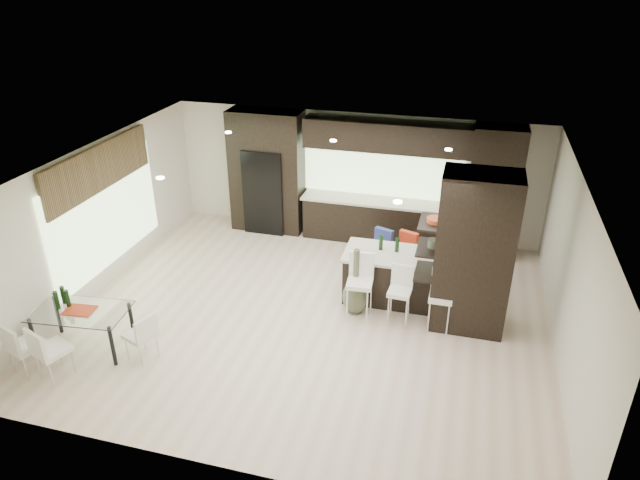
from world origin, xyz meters
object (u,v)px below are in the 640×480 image
(stool_mid, at_px, (399,302))
(kitchen_island, at_px, (405,278))
(stool_left, at_px, (359,294))
(bench, at_px, (397,265))
(dining_table, at_px, (84,330))
(stool_right, at_px, (440,307))
(chair_end, at_px, (141,338))
(chair_far, at_px, (27,349))
(floor_vase, at_px, (356,282))
(chair_near, at_px, (53,353))

(stool_mid, bearing_deg, kitchen_island, 93.26)
(stool_left, xyz_separation_m, bench, (0.43, 1.58, -0.21))
(bench, xyz_separation_m, dining_table, (-4.44, -3.53, 0.08))
(stool_right, bearing_deg, chair_end, -155.46)
(kitchen_island, distance_m, dining_table, 5.42)
(kitchen_island, height_order, chair_far, kitchen_island)
(stool_left, height_order, dining_table, stool_left)
(stool_right, relative_size, bench, 0.62)
(kitchen_island, xyz_separation_m, stool_mid, (0.00, -0.76, -0.04))
(floor_vase, xyz_separation_m, chair_near, (-3.90, -2.82, -0.20))
(bench, height_order, floor_vase, floor_vase)
(bench, xyz_separation_m, chair_near, (-4.44, -4.24, 0.15))
(chair_far, bearing_deg, bench, 59.66)
(kitchen_island, relative_size, stool_right, 2.55)
(chair_near, bearing_deg, kitchen_island, 57.51)
(stool_right, xyz_separation_m, chair_near, (-5.35, -2.69, -0.02))
(kitchen_island, relative_size, chair_near, 2.65)
(stool_right, distance_m, floor_vase, 1.46)
(stool_right, height_order, floor_vase, floor_vase)
(chair_near, xyz_separation_m, chair_far, (-0.45, 0.00, -0.01))
(dining_table, bearing_deg, stool_right, 13.98)
(bench, relative_size, dining_table, 0.96)
(floor_vase, height_order, chair_near, floor_vase)
(stool_mid, height_order, floor_vase, floor_vase)
(floor_vase, bearing_deg, dining_table, -151.55)
(floor_vase, bearing_deg, stool_left, -57.75)
(kitchen_island, xyz_separation_m, stool_left, (-0.67, -0.78, 0.02))
(stool_left, distance_m, floor_vase, 0.23)
(kitchen_island, bearing_deg, chair_end, -144.10)
(stool_left, bearing_deg, dining_table, -158.26)
(stool_left, bearing_deg, chair_far, -153.43)
(stool_right, relative_size, chair_far, 1.05)
(floor_vase, bearing_deg, chair_end, -143.87)
(kitchen_island, distance_m, chair_end, 4.58)
(stool_mid, relative_size, chair_far, 1.03)
(stool_left, height_order, stool_right, stool_left)
(bench, bearing_deg, stool_right, -40.12)
(stool_left, height_order, chair_near, stool_left)
(stool_left, distance_m, bench, 1.65)
(bench, relative_size, floor_vase, 1.12)
(dining_table, bearing_deg, kitchen_island, 24.03)
(chair_end, bearing_deg, chair_near, 145.49)
(stool_left, distance_m, chair_end, 3.58)
(stool_left, height_order, bench, stool_left)
(kitchen_island, bearing_deg, chair_near, -144.42)
(chair_end, bearing_deg, stool_left, -36.59)
(stool_mid, distance_m, dining_table, 5.08)
(chair_end, bearing_deg, stool_mid, -41.35)
(stool_mid, height_order, bench, stool_mid)
(stool_right, bearing_deg, chair_far, -155.12)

